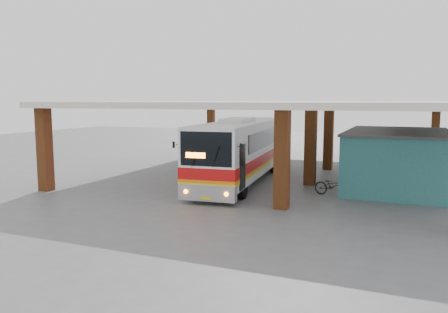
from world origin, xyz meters
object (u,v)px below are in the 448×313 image
object	(u,v)px
coach_bus	(242,150)
motorcycle	(333,186)
pedestrian	(232,180)
red_chair	(354,173)

from	to	relation	value
coach_bus	motorcycle	size ratio (longest dim) A/B	6.68
motorcycle	pedestrian	size ratio (longest dim) A/B	1.08
coach_bus	red_chair	size ratio (longest dim) A/B	16.69
motorcycle	red_chair	xyz separation A→B (m)	(0.39, 5.36, -0.15)
motorcycle	pedestrian	world-z (taller)	pedestrian
pedestrian	coach_bus	bearing A→B (deg)	-110.28
motorcycle	pedestrian	xyz separation A→B (m)	(-4.40, -2.53, 0.39)
pedestrian	red_chair	bearing A→B (deg)	-156.02
motorcycle	coach_bus	bearing A→B (deg)	84.19
coach_bus	red_chair	bearing A→B (deg)	24.04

